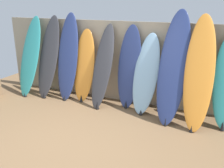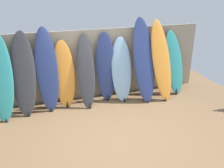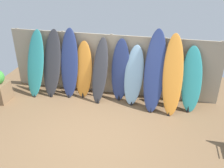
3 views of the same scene
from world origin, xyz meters
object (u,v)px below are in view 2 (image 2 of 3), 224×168
at_px(surfboard_orange_3, 64,75).
at_px(surfboard_orange_8, 161,61).
at_px(surfboard_charcoal_1, 24,74).
at_px(surfboard_navy_7, 144,60).
at_px(surfboard_teal_9, 174,63).
at_px(surfboard_charcoal_4, 86,72).
at_px(surfboard_navy_5, 106,68).
at_px(surfboard_navy_2, 47,70).
at_px(surfboard_skyblue_6, 122,69).
at_px(surfboard_teal_0, 1,78).

distance_m(surfboard_orange_3, surfboard_orange_8, 2.50).
bearing_deg(surfboard_orange_8, surfboard_charcoal_1, 177.20).
distance_m(surfboard_charcoal_1, surfboard_orange_3, 0.93).
bearing_deg(surfboard_orange_3, surfboard_navy_7, -4.93).
bearing_deg(surfboard_navy_7, surfboard_orange_3, 175.07).
height_order(surfboard_orange_3, surfboard_navy_7, surfboard_navy_7).
xyz_separation_m(surfboard_orange_3, surfboard_teal_9, (2.98, -0.05, 0.03)).
bearing_deg(surfboard_orange_3, surfboard_charcoal_4, -11.61).
relative_size(surfboard_orange_3, surfboard_orange_8, 0.81).
distance_m(surfboard_charcoal_4, surfboard_navy_7, 1.51).
xyz_separation_m(surfboard_charcoal_4, surfboard_navy_5, (0.54, 0.15, -0.00)).
distance_m(surfboard_navy_2, surfboard_teal_9, 3.38).
relative_size(surfboard_charcoal_1, surfboard_navy_2, 0.96).
bearing_deg(surfboard_charcoal_4, surfboard_orange_3, 168.39).
bearing_deg(surfboard_orange_8, surfboard_skyblue_6, 169.67).
bearing_deg(surfboard_navy_7, surfboard_skyblue_6, 166.93).
distance_m(surfboard_navy_7, surfboard_orange_8, 0.47).
xyz_separation_m(surfboard_charcoal_4, surfboard_teal_9, (2.46, 0.06, -0.03)).
bearing_deg(surfboard_charcoal_1, surfboard_teal_0, -169.63).
relative_size(surfboard_navy_2, surfboard_navy_7, 0.95).
xyz_separation_m(surfboard_teal_0, surfboard_navy_2, (1.00, 0.11, 0.05)).
xyz_separation_m(surfboard_teal_0, surfboard_charcoal_4, (1.92, 0.05, -0.07)).
xyz_separation_m(surfboard_teal_0, surfboard_navy_7, (3.42, -0.02, 0.10)).
distance_m(surfboard_charcoal_4, surfboard_teal_9, 2.46).
relative_size(surfboard_charcoal_1, surfboard_navy_7, 0.91).
xyz_separation_m(surfboard_orange_3, surfboard_orange_8, (2.49, -0.23, 0.20)).
bearing_deg(surfboard_orange_3, surfboard_charcoal_1, -175.98).
xyz_separation_m(surfboard_teal_0, surfboard_teal_9, (4.38, 0.11, -0.10)).
height_order(surfboard_teal_0, surfboard_charcoal_4, surfboard_teal_0).
height_order(surfboard_skyblue_6, surfboard_teal_9, surfboard_teal_9).
bearing_deg(surfboard_charcoal_1, surfboard_navy_2, 2.47).
height_order(surfboard_skyblue_6, surfboard_navy_7, surfboard_navy_7).
relative_size(surfboard_navy_2, surfboard_charcoal_4, 1.12).
height_order(surfboard_navy_2, surfboard_orange_3, surfboard_navy_2).
bearing_deg(surfboard_teal_0, surfboard_teal_9, 1.38).
bearing_deg(surfboard_skyblue_6, surfboard_teal_0, -177.84).
distance_m(surfboard_navy_2, surfboard_navy_7, 2.42).
bearing_deg(surfboard_orange_8, surfboard_navy_7, 172.97).
relative_size(surfboard_teal_0, surfboard_charcoal_4, 1.07).
distance_m(surfboard_navy_5, surfboard_orange_8, 1.46).
xyz_separation_m(surfboard_orange_3, surfboard_skyblue_6, (1.46, -0.04, 0.00)).
distance_m(surfboard_teal_0, surfboard_skyblue_6, 2.87).
distance_m(surfboard_orange_3, surfboard_charcoal_4, 0.54).
xyz_separation_m(surfboard_skyblue_6, surfboard_navy_7, (0.56, -0.13, 0.23)).
height_order(surfboard_charcoal_1, surfboard_navy_2, surfboard_navy_2).
relative_size(surfboard_skyblue_6, surfboard_teal_9, 0.96).
relative_size(surfboard_navy_5, surfboard_skyblue_6, 1.09).
bearing_deg(surfboard_skyblue_6, surfboard_orange_8, -10.33).
xyz_separation_m(surfboard_charcoal_1, surfboard_navy_2, (0.53, 0.02, 0.04)).
xyz_separation_m(surfboard_charcoal_4, surfboard_orange_8, (1.96, -0.12, 0.14)).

